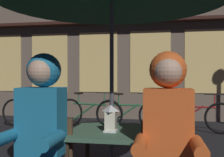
# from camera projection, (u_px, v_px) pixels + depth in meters

# --- Properties ---
(cafe_table) EXTENTS (0.72, 0.72, 0.74)m
(cafe_table) POSITION_uv_depth(u_px,v_px,m) (112.00, 141.00, 2.38)
(cafe_table) COLOR #42664C
(cafe_table) RESTS_ON ground_plane
(lantern) EXTENTS (0.11, 0.11, 0.23)m
(lantern) POSITION_uv_depth(u_px,v_px,m) (111.00, 118.00, 2.30)
(lantern) COLOR white
(lantern) RESTS_ON cafe_table
(person_left_hooded) EXTENTS (0.45, 0.56, 1.40)m
(person_left_hooded) POSITION_uv_depth(u_px,v_px,m) (40.00, 125.00, 2.05)
(person_left_hooded) COLOR black
(person_left_hooded) RESTS_ON ground_plane
(person_right_hooded) EXTENTS (0.45, 0.56, 1.40)m
(person_right_hooded) POSITION_uv_depth(u_px,v_px,m) (168.00, 129.00, 1.88)
(person_right_hooded) COLOR black
(person_right_hooded) RESTS_ON ground_plane
(shopfront_building) EXTENTS (10.00, 0.93, 6.20)m
(shopfront_building) POSITION_uv_depth(u_px,v_px,m) (125.00, 11.00, 7.77)
(shopfront_building) COLOR #6B5B4C
(shopfront_building) RESTS_ON ground_plane
(bicycle_nearest) EXTENTS (1.68, 0.15, 0.84)m
(bicycle_nearest) POSITION_uv_depth(u_px,v_px,m) (33.00, 112.00, 6.36)
(bicycle_nearest) COLOR black
(bicycle_nearest) RESTS_ON ground_plane
(bicycle_second) EXTENTS (1.66, 0.38, 0.84)m
(bicycle_second) POSITION_uv_depth(u_px,v_px,m) (89.00, 113.00, 6.32)
(bicycle_second) COLOR black
(bicycle_second) RESTS_ON ground_plane
(bicycle_third) EXTENTS (1.68, 0.22, 0.84)m
(bicycle_third) POSITION_uv_depth(u_px,v_px,m) (131.00, 114.00, 6.12)
(bicycle_third) COLOR black
(bicycle_third) RESTS_ON ground_plane
(bicycle_fourth) EXTENTS (1.64, 0.44, 0.84)m
(bicycle_fourth) POSITION_uv_depth(u_px,v_px,m) (195.00, 116.00, 5.79)
(bicycle_fourth) COLOR black
(bicycle_fourth) RESTS_ON ground_plane
(potted_plant) EXTENTS (0.60, 0.60, 0.92)m
(potted_plant) POSITION_uv_depth(u_px,v_px,m) (46.00, 100.00, 7.34)
(potted_plant) COLOR brown
(potted_plant) RESTS_ON ground_plane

